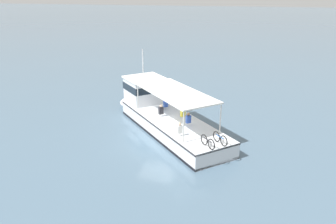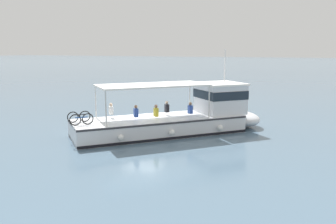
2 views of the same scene
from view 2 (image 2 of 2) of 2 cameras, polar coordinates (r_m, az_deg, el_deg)
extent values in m
plane|color=slate|center=(24.05, -3.89, -2.92)|extent=(400.00, 400.00, 0.00)
cube|color=silver|center=(22.80, -1.39, -2.21)|extent=(9.91, 9.89, 1.10)
ellipsoid|color=silver|center=(25.68, 11.59, -1.02)|extent=(3.64, 3.64, 1.01)
cube|color=black|center=(22.90, -1.39, -3.31)|extent=(9.93, 9.92, 0.16)
cube|color=#2D2D33|center=(22.70, -1.40, -1.05)|extent=(9.95, 9.93, 0.10)
cube|color=silver|center=(24.47, 8.23, 2.11)|extent=(3.76, 3.76, 1.90)
cube|color=#19232D|center=(24.42, 8.25, 2.88)|extent=(3.84, 3.84, 0.56)
cube|color=white|center=(24.35, 8.29, 4.46)|extent=(3.99, 3.99, 0.12)
cube|color=white|center=(22.23, -2.50, 4.26)|extent=(6.82, 6.82, 0.10)
cylinder|color=silver|center=(24.88, 3.45, 2.44)|extent=(0.08, 0.08, 2.00)
cylinder|color=silver|center=(22.50, 6.53, 1.58)|extent=(0.08, 0.08, 2.00)
cylinder|color=silver|center=(22.77, -11.38, 1.55)|extent=(0.08, 0.08, 2.00)
cylinder|color=silver|center=(20.14, -9.81, 0.50)|extent=(0.08, 0.08, 2.00)
cylinder|color=silver|center=(24.42, 8.97, 7.19)|extent=(0.06, 0.06, 2.20)
sphere|color=white|center=(22.73, 8.28, -2.49)|extent=(0.36, 0.36, 0.36)
sphere|color=white|center=(21.24, 0.63, -3.27)|extent=(0.36, 0.36, 0.36)
sphere|color=white|center=(20.24, -7.46, -4.03)|extent=(0.36, 0.36, 0.36)
torus|color=black|center=(21.84, -13.01, -0.65)|extent=(0.51, 0.51, 0.66)
torus|color=black|center=(21.74, -14.83, -0.78)|extent=(0.51, 0.51, 0.66)
cylinder|color=#232328|center=(21.77, -13.93, -0.41)|extent=(0.54, 0.54, 0.06)
torus|color=black|center=(20.97, -12.58, -1.08)|extent=(0.51, 0.51, 0.66)
torus|color=black|center=(20.86, -14.47, -1.21)|extent=(0.51, 0.51, 0.66)
cylinder|color=#1E478C|center=(20.89, -13.54, -0.82)|extent=(0.54, 0.54, 0.06)
cube|color=white|center=(22.79, -9.00, 0.25)|extent=(0.38, 0.38, 0.52)
sphere|color=beige|center=(22.73, -9.03, 1.17)|extent=(0.20, 0.20, 0.20)
cube|color=#2D4CA5|center=(21.77, -5.09, -0.12)|extent=(0.38, 0.38, 0.52)
sphere|color=#9E7051|center=(21.71, -5.11, 0.84)|extent=(0.20, 0.20, 0.20)
cube|color=yellow|center=(21.88, -1.90, -0.04)|extent=(0.38, 0.38, 0.52)
sphere|color=#9E7051|center=(21.81, -1.91, 0.92)|extent=(0.20, 0.20, 0.20)
cube|color=black|center=(23.33, -0.19, 0.61)|extent=(0.38, 0.38, 0.52)
sphere|color=beige|center=(23.28, -0.19, 1.51)|extent=(0.20, 0.20, 0.20)
cube|color=#2D4CA5|center=(22.89, 3.54, 0.40)|extent=(0.38, 0.38, 0.52)
sphere|color=#9E7051|center=(22.83, 3.55, 1.32)|extent=(0.20, 0.20, 0.20)
camera|label=1|loc=(33.49, -42.68, 14.82)|focal=34.91mm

